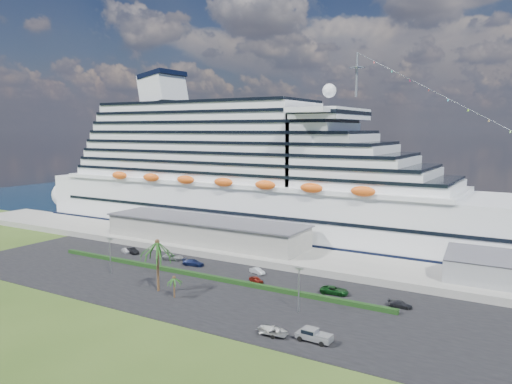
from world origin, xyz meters
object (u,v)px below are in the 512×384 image
Objects in this scene: parked_car_3 at (193,263)px; boat_trailer at (273,330)px; cruise_ship at (258,181)px; pickup_truck at (314,335)px.

boat_trailer is at bearing -134.51° from parked_car_3.
cruise_ship is at bearing -0.35° from parked_car_3.
boat_trailer is (42.77, -67.85, -15.48)m from cruise_ship.
parked_car_3 is (5.97, -41.20, -15.79)m from cruise_ship.
cruise_ship is at bearing 126.53° from pickup_truck.
pickup_truck is at bearing -128.81° from parked_car_3.
pickup_truck is (49.13, -66.32, -15.46)m from cruise_ship.
parked_car_3 is 49.93m from pickup_truck.
pickup_truck is (43.15, -25.12, 0.34)m from parked_car_3.
boat_trailer reaches higher than parked_car_3.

